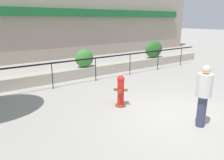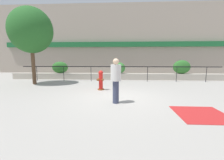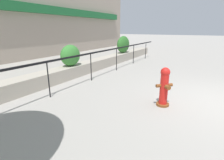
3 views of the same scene
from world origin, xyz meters
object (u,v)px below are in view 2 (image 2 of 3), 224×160
object	(u,v)px
fire_hydrant	(101,80)
hedge_bush_1	(119,68)
hedge_bush_0	(60,67)
hedge_bush_2	(182,67)
pedestrian	(116,78)
street_tree	(31,30)

from	to	relation	value
fire_hydrant	hedge_bush_1	bearing A→B (deg)	77.10
hedge_bush_0	hedge_bush_2	size ratio (longest dim) A/B	0.98
hedge_bush_1	hedge_bush_2	xyz separation A→B (m)	(5.05, 0.00, 0.10)
fire_hydrant	pedestrian	world-z (taller)	pedestrian
hedge_bush_0	pedestrian	world-z (taller)	pedestrian
hedge_bush_0	street_tree	world-z (taller)	street_tree
hedge_bush_0	hedge_bush_1	bearing A→B (deg)	0.00
hedge_bush_0	street_tree	size ratio (longest dim) A/B	0.27
hedge_bush_2	pedestrian	distance (m)	8.48
hedge_bush_1	fire_hydrant	bearing A→B (deg)	-102.90
hedge_bush_2	pedestrian	world-z (taller)	pedestrian
hedge_bush_0	hedge_bush_2	bearing A→B (deg)	0.00
hedge_bush_1	pedestrian	world-z (taller)	pedestrian
fire_hydrant	street_tree	size ratio (longest dim) A/B	0.21
hedge_bush_0	hedge_bush_2	xyz separation A→B (m)	(10.07, 0.00, 0.07)
hedge_bush_1	pedestrian	bearing A→B (deg)	-90.68
hedge_bush_0	fire_hydrant	world-z (taller)	hedge_bush_0
hedge_bush_2	street_tree	world-z (taller)	street_tree
street_tree	pedestrian	xyz separation A→B (m)	(5.68, -4.12, -2.56)
hedge_bush_0	street_tree	bearing A→B (deg)	-105.74
fire_hydrant	hedge_bush_2	bearing A→B (deg)	35.49
fire_hydrant	hedge_bush_0	bearing A→B (deg)	133.10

